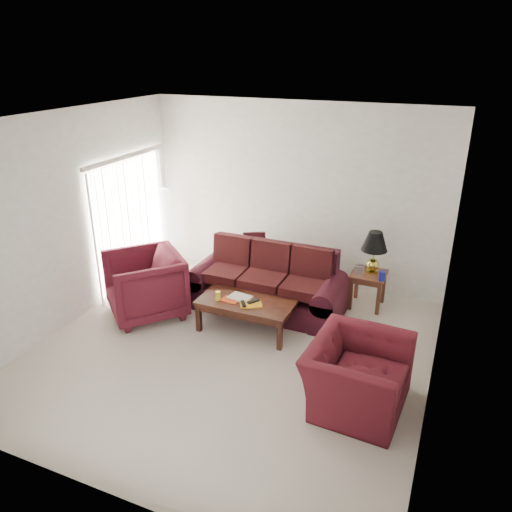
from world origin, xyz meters
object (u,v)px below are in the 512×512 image
Objects in this scene: floor_lamp at (166,229)px; coffee_table at (246,316)px; sofa at (266,280)px; end_table at (367,290)px; armchair_left at (145,285)px; armchair_right at (357,375)px.

coffee_table is at bearing -33.44° from floor_lamp.
sofa reaches higher than end_table.
floor_lamp reaches higher than coffee_table.
floor_lamp is at bearing 157.63° from sofa.
armchair_left is at bearing -152.41° from end_table.
end_table is 0.47× the size of armchair_right.
sofa is 2.43m from armchair_right.
end_table is at bearing 69.40° from armchair_left.
sofa is 2.20× the size of armchair_left.
armchair_left is at bearing 80.05° from armchair_right.
armchair_left is (0.65, -1.63, -0.26)m from floor_lamp.
armchair_left reaches higher than sofa.
sofa reaches higher than armchair_right.
sofa is 1.58× the size of floor_lamp.
sofa is at bearing 103.19° from coffee_table.
armchair_right is (3.35, -0.80, -0.11)m from armchair_left.
floor_lamp is (-3.65, 0.06, 0.47)m from end_table.
floor_lamp reaches higher than armchair_right.
armchair_right is at bearing -81.40° from end_table.
coffee_table is (2.22, -1.47, -0.51)m from floor_lamp.
armchair_right is at bearing -14.32° from coffee_table.
armchair_left reaches higher than end_table.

